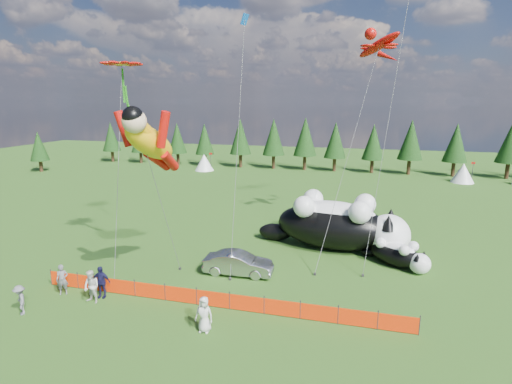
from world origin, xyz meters
TOP-DOWN VIEW (x-y plane):
  - ground at (0.00, 0.00)m, footprint 160.00×160.00m
  - safety_fence at (0.00, -3.00)m, footprint 22.06×0.06m
  - tree_line at (0.00, 45.00)m, footprint 90.00×4.00m
  - festival_tents at (11.00, 40.00)m, footprint 50.00×3.20m
  - cat_large at (6.34, 8.27)m, footprint 12.09×5.48m
  - cat_small at (10.64, 5.86)m, footprint 4.65×3.88m
  - car at (0.07, 1.63)m, footprint 4.77×1.87m
  - spectator_a at (-9.39, -3.85)m, footprint 0.82×0.73m
  - spectator_b at (-6.97, -4.33)m, footprint 1.04×0.72m
  - spectator_c at (-6.87, -3.60)m, footprint 1.23×0.75m
  - spectator_d at (-9.94, -6.46)m, footprint 1.21×1.13m
  - spectator_e at (0.46, -5.42)m, footprint 0.93×0.61m
  - superhero_kite at (-4.07, -1.83)m, footprint 4.97×5.89m
  - gecko_kite at (8.57, 13.87)m, footprint 6.83×14.38m
  - flower_kite at (-8.15, 2.21)m, footprint 2.95×5.54m
  - diamond_kite_a at (-0.34, 4.68)m, footprint 0.54×4.92m

SIDE VIEW (x-z plane):
  - ground at x=0.00m, z-range 0.00..0.00m
  - safety_fence at x=0.00m, z-range -0.05..1.05m
  - car at x=0.07m, z-range 0.00..1.55m
  - spectator_d at x=-9.94m, z-range 0.00..1.70m
  - cat_small at x=10.64m, z-range -0.05..1.89m
  - spectator_a at x=-9.39m, z-range 0.00..1.88m
  - spectator_e at x=0.46m, z-range 0.00..1.89m
  - spectator_c at x=-6.87m, z-range 0.00..1.97m
  - spectator_b at x=-6.97m, z-range 0.00..1.98m
  - festival_tents at x=11.00m, z-range 0.00..2.80m
  - cat_large at x=6.34m, z-range -0.11..4.26m
  - tree_line at x=0.00m, z-range 0.00..8.00m
  - superhero_kite at x=-4.07m, z-range 3.31..15.06m
  - flower_kite at x=-8.15m, z-range 6.57..20.96m
  - diamond_kite_a at x=-0.34m, z-range 7.06..24.75m
  - gecko_kite at x=8.57m, z-range 6.19..25.84m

